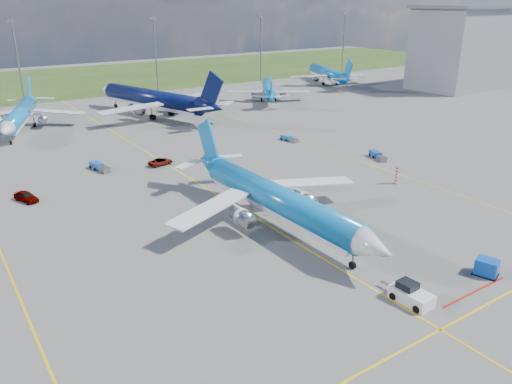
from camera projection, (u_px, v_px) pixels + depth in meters
ground at (299, 244)px, 59.66m from camera, size 400.00×400.00×0.00m
grass_strip at (33, 83)px, 175.68m from camera, size 400.00×80.00×0.01m
taxiway_lines at (194, 180)px, 81.18m from camera, size 60.25×160.00×0.02m
floodlight_masts at (91, 55)px, 145.46m from camera, size 202.20×0.50×22.70m
terminal_building at (472, 47)px, 164.06m from camera, size 42.00×22.00×26.00m
warning_post at (396, 175)px, 78.89m from camera, size 0.50×0.50×3.00m
bg_jet_nnw at (22, 130)px, 112.38m from camera, size 39.89×45.36×9.92m
bg_jet_n at (154, 116)px, 126.21m from camera, size 48.48×56.18×12.52m
bg_jet_ne at (268, 100)px, 147.00m from camera, size 39.87×42.26×8.83m
bg_jet_ene at (327, 84)px, 174.99m from camera, size 42.30×47.90×10.43m
main_airliner at (277, 226)px, 64.56m from camera, size 31.39×40.82×10.56m
pushback_tug at (411, 294)px, 48.08m from camera, size 2.34×5.81×1.95m
uld_container at (487, 267)px, 52.79m from camera, size 2.39×2.67×1.77m
service_car_a at (26, 196)px, 72.26m from camera, size 3.19×4.70×1.49m
service_car_b at (161, 162)px, 88.24m from camera, size 4.79×2.90×1.24m
service_car_c at (211, 155)px, 92.00m from camera, size 3.82×4.57×1.25m
baggage_tug_w at (378, 156)px, 91.98m from camera, size 3.13×5.13×1.12m
baggage_tug_c at (99, 167)px, 85.73m from camera, size 2.23×5.29×1.15m
baggage_tug_e at (289, 139)px, 103.52m from camera, size 1.68×4.46×0.98m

